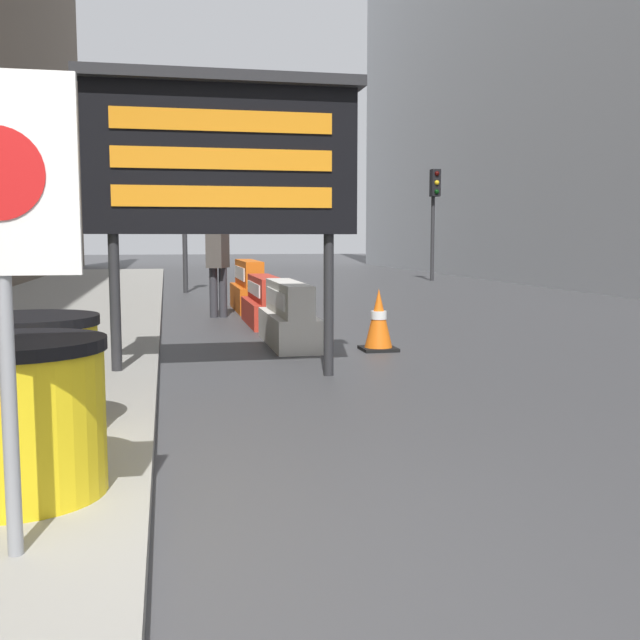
{
  "coord_description": "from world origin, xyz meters",
  "views": [
    {
      "loc": [
        0.1,
        -2.92,
        1.36
      ],
      "look_at": [
        2.23,
        7.42,
        0.2
      ],
      "focal_mm": 42.0,
      "sensor_mm": 36.0,
      "label": 1
    }
  ],
  "objects": [
    {
      "name": "ground_plane",
      "position": [
        0.0,
        0.0,
        0.0
      ],
      "size": [
        120.0,
        120.0,
        0.0
      ],
      "primitive_type": "plane",
      "color": "#3F3F42"
    },
    {
      "name": "barrel_drum_foreground",
      "position": [
        -0.62,
        0.82,
        0.51
      ],
      "size": [
        0.86,
        0.86,
        0.76
      ],
      "color": "yellow",
      "rests_on": "sidewalk_left"
    },
    {
      "name": "barrel_drum_middle",
      "position": [
        -0.74,
        1.92,
        0.51
      ],
      "size": [
        0.86,
        0.86,
        0.76
      ],
      "color": "yellow",
      "rests_on": "sidewalk_left"
    },
    {
      "name": "warning_sign",
      "position": [
        -0.5,
        0.07,
        1.43
      ],
      "size": [
        0.58,
        0.08,
        1.85
      ],
      "color": "gray",
      "rests_on": "sidewalk_left"
    },
    {
      "name": "message_board",
      "position": [
        0.65,
        4.24,
        2.11
      ],
      "size": [
        2.66,
        0.36,
        2.88
      ],
      "color": "#28282B",
      "rests_on": "ground_plane"
    },
    {
      "name": "jersey_barrier_white",
      "position": [
        1.62,
        6.45,
        0.35
      ],
      "size": [
        0.54,
        1.93,
        0.8
      ],
      "color": "silver",
      "rests_on": "ground_plane"
    },
    {
      "name": "jersey_barrier_red_striped",
      "position": [
        1.62,
        8.74,
        0.34
      ],
      "size": [
        0.58,
        1.91,
        0.76
      ],
      "color": "red",
      "rests_on": "ground_plane"
    },
    {
      "name": "jersey_barrier_orange_far",
      "position": [
        1.62,
        11.11,
        0.41
      ],
      "size": [
        0.54,
        2.1,
        0.94
      ],
      "color": "orange",
      "rests_on": "ground_plane"
    },
    {
      "name": "traffic_cone_near",
      "position": [
        2.61,
        5.75,
        0.37
      ],
      "size": [
        0.42,
        0.42,
        0.75
      ],
      "color": "black",
      "rests_on": "ground_plane"
    },
    {
      "name": "traffic_light_near_curb",
      "position": [
        0.57,
        15.9,
        2.6
      ],
      "size": [
        0.28,
        0.44,
        3.57
      ],
      "color": "#2D2D30",
      "rests_on": "ground_plane"
    },
    {
      "name": "traffic_light_far_side",
      "position": [
        8.44,
        19.7,
        2.55
      ],
      "size": [
        0.28,
        0.45,
        3.5
      ],
      "color": "#2D2D30",
      "rests_on": "ground_plane"
    },
    {
      "name": "pedestrian_worker",
      "position": [
        0.97,
        9.97,
        1.04
      ],
      "size": [
        0.43,
        0.53,
        1.77
      ],
      "rotation": [
        0.0,
        0.0,
        1.18
      ],
      "color": "#333338",
      "rests_on": "ground_plane"
    }
  ]
}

